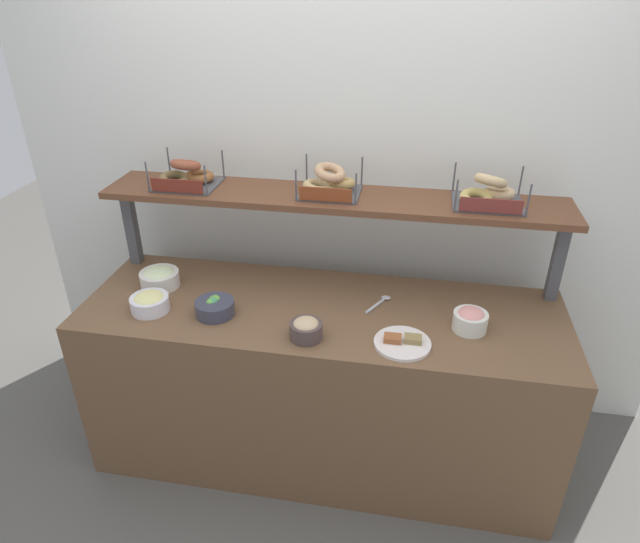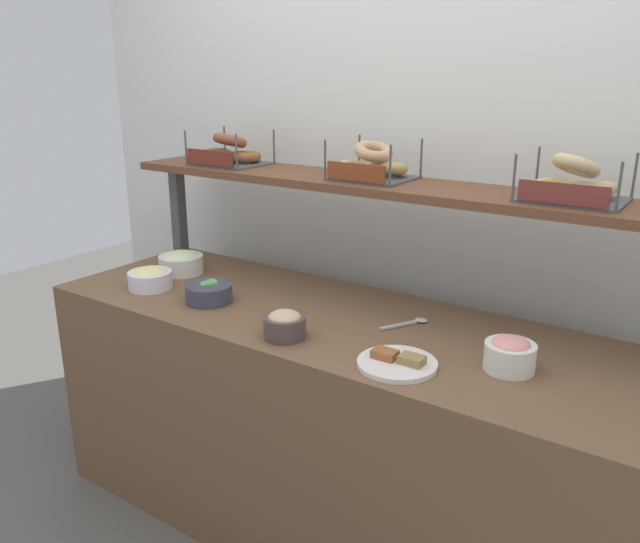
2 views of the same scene
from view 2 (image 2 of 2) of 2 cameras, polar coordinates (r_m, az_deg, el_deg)
name	(u,v)px [view 2 (image 2 of 2)]	position (r m, az deg, el deg)	size (l,w,h in m)	color
ground_plane	(330,525)	(2.60, 0.88, -21.76)	(8.00, 8.00, 0.00)	#595651
back_wall	(409,191)	(2.53, 8.01, 7.18)	(3.33, 0.06, 2.40)	silver
deli_counter	(330,427)	(2.36, 0.93, -13.74)	(2.13, 0.70, 0.85)	brown
shelf_riser_left	(178,210)	(2.94, -12.58, 5.39)	(0.05, 0.05, 0.40)	#4C4C51
upper_shelf	(374,185)	(2.27, 4.85, 7.79)	(2.09, 0.32, 0.03)	brown
bowl_scallion_spread	(181,262)	(2.68, -12.36, 0.83)	(0.18, 0.18, 0.09)	white
bowl_veggie_mix	(209,292)	(2.33, -9.92, -1.79)	(0.17, 0.17, 0.08)	#3A3D4E
bowl_hummus	(285,324)	(1.99, -3.19, -4.75)	(0.14, 0.14, 0.09)	#4D3E3D
bowl_lox_spread	(510,354)	(1.86, 16.68, -7.07)	(0.14, 0.14, 0.10)	silver
bowl_egg_salad	(150,278)	(2.52, -15.00, -0.56)	(0.17, 0.17, 0.08)	white
serving_plate_white	(397,363)	(1.83, 6.95, -8.11)	(0.23, 0.23, 0.04)	white
serving_spoon_near_plate	(411,322)	(2.12, 8.17, -4.55)	(0.10, 0.16, 0.01)	#B7B7BC
bagel_basket_cinnamon_raisin	(230,153)	(2.67, -8.11, 10.45)	(0.29, 0.25, 0.14)	#4C4C51
bagel_basket_sesame	(373,166)	(2.29, 4.74, 9.46)	(0.27, 0.24, 0.14)	#4C4C51
bagel_basket_plain	(573,185)	(2.03, 21.74, 7.24)	(0.30, 0.26, 0.15)	#4C4C51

